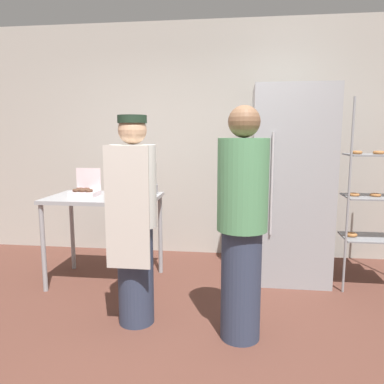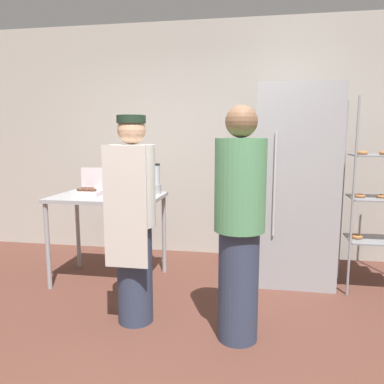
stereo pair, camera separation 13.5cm
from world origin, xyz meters
name	(u,v)px [view 1 (the left image)]	position (x,y,z in m)	size (l,w,h in m)	color
ground_plane	(177,356)	(0.00, 0.00, 0.00)	(14.00, 14.00, 0.00)	brown
back_wall	(208,141)	(0.00, 2.34, 1.41)	(6.40, 0.12, 2.82)	#B7B2A8
refrigerator	(290,185)	(0.91, 1.60, 0.98)	(0.78, 0.76, 1.96)	#9EA0A5
baking_rack	(375,196)	(1.70, 1.45, 0.90)	(0.64, 0.45, 1.82)	#93969B
prep_counter	(104,206)	(-0.93, 1.21, 0.78)	(1.07, 0.70, 0.88)	#9EA0A5
donut_box	(85,191)	(-1.12, 1.20, 0.93)	(0.26, 0.23, 0.27)	silver
blender_pitcher	(152,180)	(-0.49, 1.42, 1.02)	(0.11, 0.11, 0.31)	#99999E
person_baker	(134,219)	(-0.40, 0.42, 0.85)	(0.34, 0.36, 1.63)	#333D56
person_customer	(242,224)	(0.42, 0.30, 0.86)	(0.36, 0.36, 1.68)	#333D56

